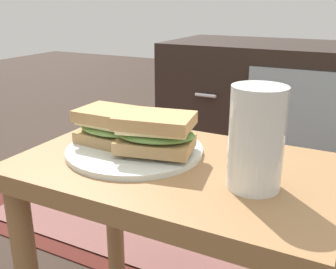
% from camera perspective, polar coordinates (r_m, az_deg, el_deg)
% --- Properties ---
extents(side_table, '(0.56, 0.36, 0.46)m').
position_cam_1_polar(side_table, '(0.74, 1.07, -10.56)').
color(side_table, olive).
rests_on(side_table, ground).
extents(tv_cabinet, '(0.96, 0.46, 0.58)m').
position_cam_1_polar(tv_cabinet, '(1.61, 17.24, 2.09)').
color(tv_cabinet, black).
rests_on(tv_cabinet, ground).
extents(area_rug, '(1.21, 0.62, 0.01)m').
position_cam_1_polar(area_rug, '(1.43, -4.05, -11.68)').
color(area_rug, '#4C1E19').
rests_on(area_rug, ground).
extents(plate, '(0.26, 0.26, 0.01)m').
position_cam_1_polar(plate, '(0.74, -4.84, -2.22)').
color(plate, silver).
rests_on(plate, side_table).
extents(sandwich_front, '(0.15, 0.11, 0.07)m').
position_cam_1_polar(sandwich_front, '(0.76, -7.88, 1.20)').
color(sandwich_front, tan).
rests_on(sandwich_front, plate).
extents(sandwich_back, '(0.16, 0.13, 0.07)m').
position_cam_1_polar(sandwich_back, '(0.70, -1.72, 0.38)').
color(sandwich_back, tan).
rests_on(sandwich_back, plate).
extents(beer_glass, '(0.08, 0.08, 0.16)m').
position_cam_1_polar(beer_glass, '(0.60, 12.68, -0.86)').
color(beer_glass, silver).
rests_on(beer_glass, side_table).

